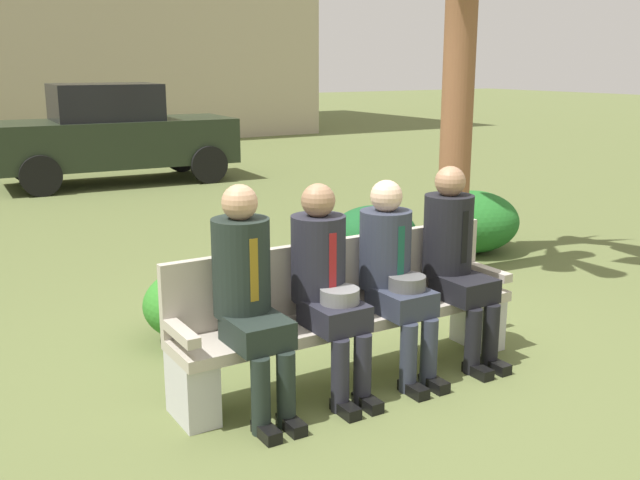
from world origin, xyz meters
The scene contains 10 objects.
ground_plane centered at (0.00, 0.00, 0.00)m, with size 80.00×80.00×0.00m, color #5D6838.
park_bench centered at (-0.18, -0.20, 0.44)m, with size 2.42×0.44×0.90m.
seated_man_leftmost centered at (-0.95, -0.33, 0.75)m, with size 0.34×0.72×1.35m.
seated_man_centerleft centered at (-0.43, -0.34, 0.73)m, with size 0.34×0.72×1.31m.
seated_man_centerright centered at (0.09, -0.34, 0.72)m, with size 0.34×0.72×1.29m.
seated_man_rightmost centered at (0.62, -0.33, 0.75)m, with size 0.34×0.72×1.34m.
shrub_near_bench centered at (2.78, 1.81, 0.33)m, with size 1.07×0.98×0.67m, color #236D26.
shrub_mid_lawn centered at (1.65, 2.06, 0.29)m, with size 0.92×0.85×0.58m, color #195527.
shrub_far_lawn centered at (-0.73, 0.91, 0.28)m, with size 0.90×0.82×0.56m, color #307E26.
parked_car_far centered at (0.83, 8.52, 0.84)m, with size 3.99×1.90×1.68m.
Camera 1 is at (-2.70, -3.97, 2.02)m, focal length 41.02 mm.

